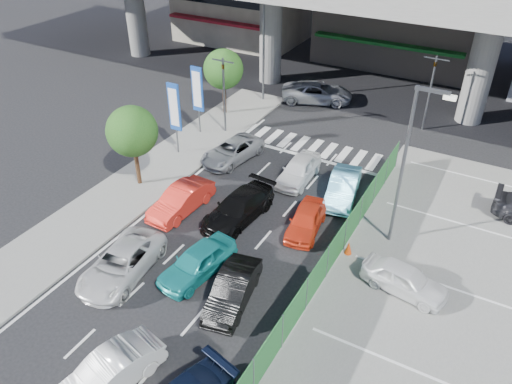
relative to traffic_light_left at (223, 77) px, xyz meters
The scene contains 25 objects.
ground 14.07m from the traffic_light_left, 62.68° to the right, with size 120.00×120.00×0.00m, color black.
parking_lot 20.28m from the traffic_light_left, 30.17° to the right, with size 12.00×28.00×0.06m, color slate.
sidewalk_left 8.93m from the traffic_light_left, 95.71° to the right, with size 4.00×30.00×0.12m, color slate.
fence_run 16.20m from the traffic_light_left, 43.73° to the right, with size 0.16×22.00×1.80m, color #22632B, non-canonical shape.
traffic_light_left is the anchor object (origin of this frame).
traffic_light_right 13.63m from the traffic_light_left, 30.89° to the left, with size 1.60×1.24×5.20m.
street_lamp_right 14.68m from the traffic_light_left, 24.16° to the right, with size 1.65×0.22×8.00m.
street_lamp_left 6.06m from the traffic_light_left, 91.20° to the left, with size 1.65×0.22×8.00m.
signboard_near 4.22m from the traffic_light_left, 104.02° to the right, with size 0.80×0.14×4.70m.
signboard_far 1.93m from the traffic_light_left, 144.30° to the right, with size 0.80×0.14×4.70m.
tree_near 8.06m from the traffic_light_left, 95.71° to the right, with size 2.80×2.80×4.80m.
tree_far 3.02m from the traffic_light_left, 122.62° to the left, with size 2.80×2.80×4.80m.
hatch_white_back_mid 20.31m from the traffic_light_left, 69.74° to the right, with size 1.43×4.11×1.35m, color white.
sedan_white_mid_left 14.98m from the traffic_light_left, 76.33° to the right, with size 2.20×4.78×1.33m, color silver.
taxi_teal_mid 14.42m from the traffic_light_left, 63.04° to the right, with size 1.63×4.05×1.38m, color teal.
hatch_black_mid_right 16.11m from the traffic_light_left, 56.87° to the right, with size 1.39×3.98×1.31m, color black.
taxi_orange_left 9.94m from the traffic_light_left, 72.24° to the right, with size 1.46×4.19×1.38m, color red.
sedan_black_mid 10.50m from the traffic_light_left, 54.08° to the right, with size 1.93×4.76×1.38m, color black.
taxi_orange_right 12.25m from the traffic_light_left, 38.06° to the right, with size 1.48×3.67×1.25m, color red.
wagon_silver_front_left 5.06m from the traffic_light_left, 51.60° to the right, with size 2.04×4.44×1.23m, color gray.
sedan_white_front_mid 8.30m from the traffic_light_left, 24.28° to the right, with size 1.61×4.00×1.36m, color white.
kei_truck_front_right 11.01m from the traffic_light_left, 20.39° to the right, with size 1.46×4.19×1.38m, color #70CDF8.
crossing_wagon_silver 9.12m from the traffic_light_left, 66.63° to the left, with size 2.46×5.35×1.49m, color #AAABB2.
parked_sedan_white 17.63m from the traffic_light_left, 31.85° to the right, with size 1.50×3.73×1.27m, color white.
traffic_cone 14.69m from the traffic_light_left, 34.10° to the right, with size 0.35×0.35×0.67m, color #E6430C.
Camera 1 is at (10.54, -13.85, 15.57)m, focal length 35.00 mm.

